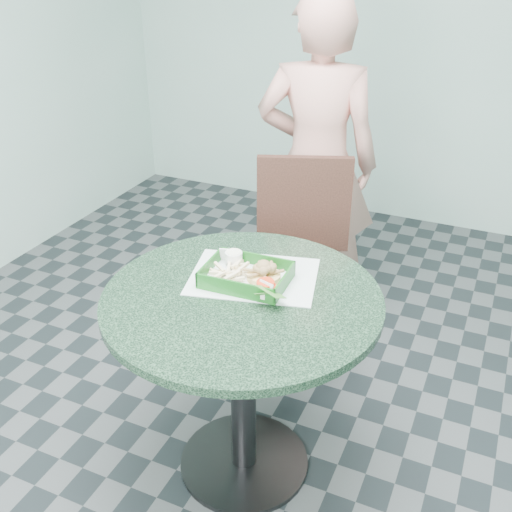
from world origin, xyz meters
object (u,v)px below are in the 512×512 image
at_px(food_basket, 246,283).
at_px(crab_sandwich, 264,276).
at_px(sauce_ramekin, 235,260).
at_px(dining_chair, 294,246).
at_px(diner_person, 317,152).
at_px(cafe_table, 243,342).

xyz_separation_m(food_basket, crab_sandwich, (0.06, 0.02, 0.03)).
bearing_deg(sauce_ramekin, dining_chair, 91.94).
height_order(diner_person, sauce_ramekin, diner_person).
bearing_deg(dining_chair, diner_person, 72.82).
bearing_deg(crab_sandwich, diner_person, 99.63).
bearing_deg(cafe_table, crab_sandwich, 69.06).
bearing_deg(sauce_ramekin, diner_person, 92.68).
bearing_deg(diner_person, dining_chair, 82.38).
height_order(crab_sandwich, sauce_ramekin, crab_sandwich).
relative_size(diner_person, crab_sandwich, 15.56).
bearing_deg(dining_chair, cafe_table, -102.91).
distance_m(dining_chair, sauce_ramekin, 0.71).
height_order(diner_person, food_basket, diner_person).
xyz_separation_m(cafe_table, sauce_ramekin, (-0.10, 0.15, 0.22)).
bearing_deg(crab_sandwich, food_basket, -162.95).
bearing_deg(food_basket, crab_sandwich, 17.05).
xyz_separation_m(crab_sandwich, sauce_ramekin, (-0.13, 0.05, 0.00)).
distance_m(food_basket, sauce_ramekin, 0.11).
distance_m(diner_person, food_basket, 1.09).
bearing_deg(crab_sandwich, cafe_table, -110.94).
bearing_deg(diner_person, cafe_table, 85.37).
relative_size(cafe_table, food_basket, 3.30).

